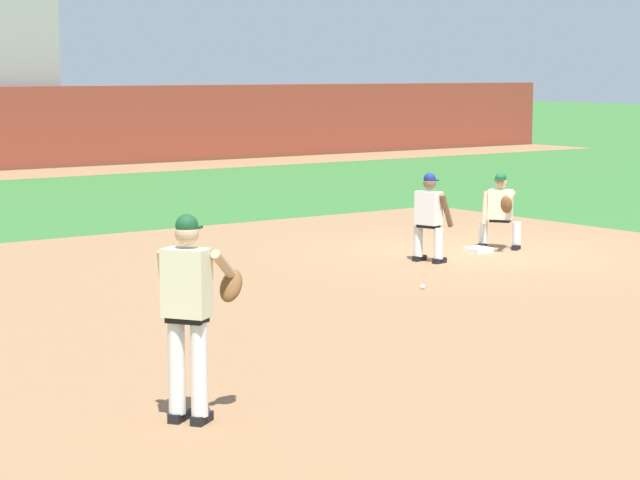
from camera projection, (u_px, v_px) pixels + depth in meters
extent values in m
plane|color=#336B2D|center=(478.00, 253.00, 21.33)|extent=(160.00, 160.00, 0.00)
cube|color=#936B47|center=(380.00, 310.00, 16.16)|extent=(18.00, 18.00, 0.01)
cube|color=#936B47|center=(12.00, 175.00, 37.23)|extent=(48.00, 3.20, 0.01)
cube|color=white|center=(478.00, 250.00, 21.32)|extent=(0.38, 0.38, 0.09)
sphere|color=white|center=(422.00, 287.00, 17.74)|extent=(0.07, 0.07, 0.07)
cube|color=black|center=(179.00, 416.00, 11.06)|extent=(0.28, 0.23, 0.09)
cylinder|color=white|center=(177.00, 367.00, 10.97)|extent=(0.15, 0.15, 0.84)
cube|color=black|center=(202.00, 419.00, 10.99)|extent=(0.28, 0.23, 0.09)
cylinder|color=white|center=(199.00, 369.00, 10.89)|extent=(0.15, 0.15, 0.84)
cube|color=black|center=(187.00, 319.00, 10.87)|extent=(0.35, 0.39, 0.06)
cube|color=beige|center=(187.00, 283.00, 10.83)|extent=(0.42, 0.47, 0.60)
sphere|color=tan|center=(187.00, 234.00, 10.79)|extent=(0.21, 0.21, 0.21)
sphere|color=#194C28|center=(187.00, 226.00, 10.78)|extent=(0.20, 0.20, 0.20)
cube|color=#194C28|center=(191.00, 227.00, 10.86)|extent=(0.18, 0.20, 0.02)
cylinder|color=tan|center=(165.00, 283.00, 10.98)|extent=(0.21, 0.18, 0.59)
cylinder|color=tan|center=(227.00, 269.00, 11.00)|extent=(0.49, 0.36, 0.41)
ellipsoid|color=brown|center=(231.00, 286.00, 11.10)|extent=(0.36, 0.33, 0.34)
cube|color=black|center=(516.00, 247.00, 21.65)|extent=(0.28, 0.23, 0.09)
cylinder|color=white|center=(517.00, 234.00, 21.66)|extent=(0.15, 0.15, 0.40)
cube|color=black|center=(482.00, 246.00, 21.87)|extent=(0.28, 0.23, 0.09)
cylinder|color=white|center=(483.00, 232.00, 21.87)|extent=(0.15, 0.15, 0.40)
cube|color=black|center=(500.00, 220.00, 21.73)|extent=(0.35, 0.39, 0.06)
cube|color=beige|center=(500.00, 204.00, 21.70)|extent=(0.41, 0.47, 0.52)
sphere|color=tan|center=(501.00, 182.00, 21.63)|extent=(0.21, 0.21, 0.21)
sphere|color=#194C28|center=(501.00, 178.00, 21.62)|extent=(0.20, 0.20, 0.20)
cube|color=#194C28|center=(499.00, 180.00, 21.54)|extent=(0.18, 0.20, 0.02)
cylinder|color=tan|center=(509.00, 199.00, 21.20)|extent=(0.54, 0.38, 0.24)
cylinder|color=tan|center=(485.00, 208.00, 21.70)|extent=(0.25, 0.20, 0.58)
ellipsoid|color=brown|center=(506.00, 204.00, 21.02)|extent=(0.29, 0.28, 0.35)
cube|color=black|center=(420.00, 258.00, 20.38)|extent=(0.28, 0.16, 0.09)
cylinder|color=white|center=(418.00, 241.00, 20.31)|extent=(0.15, 0.15, 0.50)
cube|color=black|center=(440.00, 261.00, 20.12)|extent=(0.28, 0.16, 0.09)
cylinder|color=white|center=(438.00, 243.00, 20.06)|extent=(0.15, 0.15, 0.50)
cube|color=black|center=(428.00, 226.00, 20.15)|extent=(0.27, 0.38, 0.06)
cube|color=white|center=(429.00, 208.00, 20.11)|extent=(0.32, 0.44, 0.54)
sphere|color=brown|center=(430.00, 183.00, 20.07)|extent=(0.21, 0.21, 0.21)
sphere|color=navy|center=(430.00, 179.00, 20.06)|extent=(0.20, 0.20, 0.20)
cube|color=navy|center=(433.00, 180.00, 20.13)|extent=(0.14, 0.19, 0.02)
cylinder|color=brown|center=(421.00, 208.00, 20.38)|extent=(0.34, 0.16, 0.56)
cylinder|color=brown|center=(447.00, 210.00, 20.06)|extent=(0.34, 0.16, 0.56)
cube|color=maroon|center=(16.00, 75.00, 40.61)|extent=(0.47, 0.20, 0.44)
cube|color=maroon|center=(32.00, 75.00, 40.95)|extent=(0.47, 0.20, 0.44)
cube|color=maroon|center=(5.00, 59.00, 41.21)|extent=(0.47, 0.20, 0.44)
cube|color=maroon|center=(21.00, 59.00, 41.55)|extent=(0.47, 0.20, 0.44)
cube|color=maroon|center=(11.00, 42.00, 42.15)|extent=(0.47, 0.20, 0.44)
cube|color=maroon|center=(0.00, 27.00, 42.75)|extent=(0.47, 0.20, 0.44)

